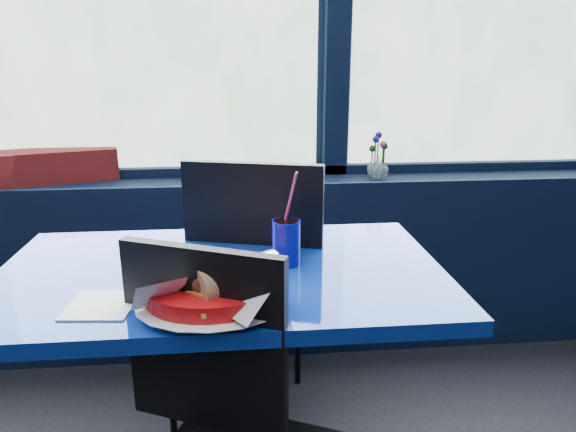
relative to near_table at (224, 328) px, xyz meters
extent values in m
plane|color=black|center=(-0.30, 1.00, 0.93)|extent=(5.00, 0.00, 5.00)
cube|color=black|center=(-0.30, 0.87, -0.17)|extent=(5.00, 0.26, 0.80)
cube|color=black|center=(-0.30, 0.95, 0.24)|extent=(4.80, 0.08, 0.06)
cylinder|color=black|center=(0.00, 0.00, -0.23)|extent=(0.12, 0.12, 0.68)
cube|color=navy|center=(0.00, 0.00, 0.16)|extent=(1.20, 0.70, 0.04)
cube|color=black|center=(-0.03, -0.26, 0.12)|extent=(0.37, 0.19, 0.45)
cube|color=black|center=(0.04, 0.40, -0.08)|extent=(0.56, 0.56, 0.04)
cube|color=black|center=(0.09, 0.19, 0.19)|extent=(0.42, 0.15, 0.50)
cylinder|color=black|center=(0.27, 0.54, -0.34)|extent=(0.03, 0.03, 0.46)
cylinder|color=black|center=(0.17, 0.16, -0.34)|extent=(0.03, 0.03, 0.46)
cylinder|color=black|center=(-0.10, 0.64, -0.34)|extent=(0.03, 0.03, 0.46)
cylinder|color=black|center=(-0.20, 0.26, -0.34)|extent=(0.03, 0.03, 0.46)
cube|color=maroon|center=(-0.79, 0.88, 0.30)|extent=(0.68, 0.35, 0.13)
imported|color=silver|center=(0.65, 0.82, 0.28)|extent=(0.12, 0.12, 0.09)
cylinder|color=#1E5919|center=(0.63, 0.82, 0.31)|extent=(0.01, 0.01, 0.15)
sphere|color=#241B9F|center=(0.63, 0.82, 0.40)|extent=(0.03, 0.03, 0.03)
cylinder|color=#1E5919|center=(0.66, 0.81, 0.30)|extent=(0.01, 0.01, 0.13)
sphere|color=#D23D96|center=(0.66, 0.81, 0.38)|extent=(0.03, 0.03, 0.03)
cylinder|color=#1E5919|center=(0.65, 0.83, 0.32)|extent=(0.01, 0.01, 0.17)
sphere|color=#241B9F|center=(0.65, 0.83, 0.42)|extent=(0.03, 0.03, 0.03)
cylinder|color=#1E5919|center=(0.62, 0.83, 0.29)|extent=(0.01, 0.01, 0.11)
sphere|color=#1E5919|center=(0.62, 0.83, 0.36)|extent=(0.03, 0.03, 0.03)
cylinder|color=#1E5919|center=(0.67, 0.82, 0.29)|extent=(0.01, 0.01, 0.12)
sphere|color=#1E5919|center=(0.67, 0.82, 0.37)|extent=(0.03, 0.03, 0.03)
cylinder|color=red|center=(-0.01, -0.23, 0.21)|extent=(0.32, 0.32, 0.06)
cylinder|color=white|center=(-0.01, -0.23, 0.20)|extent=(0.31, 0.31, 0.00)
cylinder|color=silver|center=(0.10, -0.19, 0.25)|extent=(0.11, 0.12, 0.10)
sphere|color=#51311B|center=(-0.02, -0.25, 0.25)|extent=(0.07, 0.07, 0.07)
cylinder|color=red|center=(-0.03, -0.24, 0.28)|extent=(0.07, 0.07, 0.01)
cylinder|color=red|center=(0.15, 0.22, 0.25)|extent=(0.05, 0.05, 0.15)
cone|color=red|center=(0.15, 0.22, 0.35)|extent=(0.03, 0.03, 0.05)
cylinder|color=#0C0C86|center=(0.18, 0.02, 0.24)|extent=(0.08, 0.08, 0.13)
cylinder|color=black|center=(0.18, 0.02, 0.30)|extent=(0.07, 0.07, 0.01)
cylinder|color=#E32F59|center=(0.19, 0.01, 0.36)|extent=(0.04, 0.05, 0.17)
cube|color=white|center=(-0.27, -0.20, 0.18)|extent=(0.16, 0.16, 0.00)
camera|label=1|loc=(0.06, -1.30, 0.73)|focal=32.00mm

